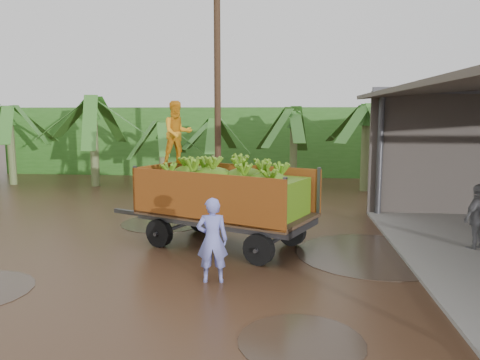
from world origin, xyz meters
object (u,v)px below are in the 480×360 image
object	(u,v)px
banana_trailer	(224,195)
man_grey	(478,218)
utility_pole	(218,91)
man_blue	(212,240)

from	to	relation	value
banana_trailer	man_grey	xyz separation A→B (m)	(6.09, 0.14, -0.48)
banana_trailer	utility_pole	size ratio (longest dim) A/B	0.72
man_blue	man_grey	bearing A→B (deg)	-163.75
man_grey	utility_pole	bearing A→B (deg)	-73.39
man_blue	man_grey	size ratio (longest dim) A/B	1.03
banana_trailer	man_blue	world-z (taller)	banana_trailer
man_blue	man_grey	distance (m)	6.55
man_blue	utility_pole	world-z (taller)	utility_pole
banana_trailer	man_grey	bearing A→B (deg)	25.70
man_blue	man_grey	world-z (taller)	man_blue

